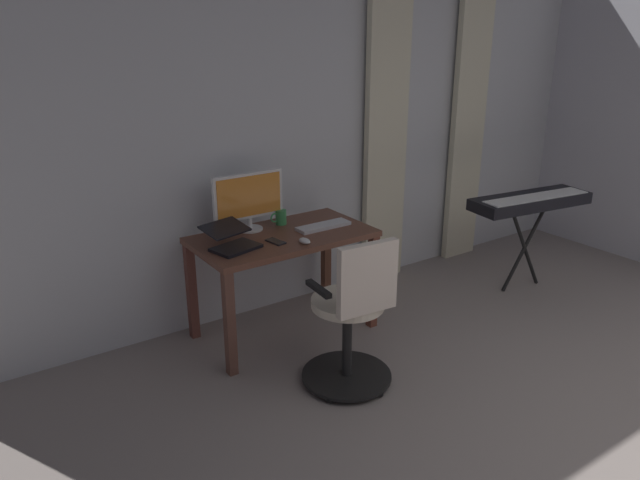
# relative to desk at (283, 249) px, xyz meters

# --- Properties ---
(back_room_partition) EXTENTS (5.66, 0.10, 2.83)m
(back_room_partition) POSITION_rel_desk_xyz_m (-0.64, -0.48, 0.78)
(back_room_partition) COLOR silver
(back_room_partition) RESTS_ON ground
(curtain_left_panel) EXTENTS (0.38, 0.06, 2.52)m
(curtain_left_panel) POSITION_rel_desk_xyz_m (-2.18, -0.37, 0.62)
(curtain_left_panel) COLOR beige
(curtain_left_panel) RESTS_ON ground
(curtain_right_panel) EXTENTS (0.41, 0.06, 2.52)m
(curtain_right_panel) POSITION_rel_desk_xyz_m (-1.22, -0.37, 0.62)
(curtain_right_panel) COLOR beige
(curtain_right_panel) RESTS_ON ground
(desk) EXTENTS (1.22, 0.66, 0.74)m
(desk) POSITION_rel_desk_xyz_m (0.00, 0.00, 0.00)
(desk) COLOR brown
(desk) RESTS_ON ground
(office_chair) EXTENTS (0.56, 0.56, 0.98)m
(office_chair) POSITION_rel_desk_xyz_m (0.03, 0.83, -0.17)
(office_chair) COLOR black
(office_chair) RESTS_ON ground
(computer_monitor) EXTENTS (0.53, 0.18, 0.40)m
(computer_monitor) POSITION_rel_desk_xyz_m (0.14, -0.21, 0.34)
(computer_monitor) COLOR white
(computer_monitor) RESTS_ON desk
(computer_keyboard) EXTENTS (0.40, 0.12, 0.02)m
(computer_keyboard) POSITION_rel_desk_xyz_m (-0.31, 0.04, 0.12)
(computer_keyboard) COLOR silver
(computer_keyboard) RESTS_ON desk
(laptop) EXTENTS (0.35, 0.36, 0.15)m
(laptop) POSITION_rel_desk_xyz_m (0.40, 0.04, 0.16)
(laptop) COLOR black
(laptop) RESTS_ON desk
(computer_mouse) EXTENTS (0.06, 0.10, 0.04)m
(computer_mouse) POSITION_rel_desk_xyz_m (-0.02, 0.24, 0.13)
(computer_mouse) COLOR white
(computer_mouse) RESTS_ON desk
(cell_phone_face_up) EXTENTS (0.09, 0.15, 0.01)m
(cell_phone_face_up) POSITION_rel_desk_xyz_m (0.12, 0.11, 0.11)
(cell_phone_face_up) COLOR #232328
(cell_phone_face_up) RESTS_ON desk
(mug_tea) EXTENTS (0.13, 0.08, 0.11)m
(mug_tea) POSITION_rel_desk_xyz_m (-0.10, -0.19, 0.16)
(mug_tea) COLOR #3D9951
(mug_tea) RESTS_ON desk
(piano_keyboard) EXTENTS (1.07, 0.46, 0.81)m
(piano_keyboard) POSITION_rel_desk_xyz_m (-2.03, 0.48, 0.11)
(piano_keyboard) COLOR black
(piano_keyboard) RESTS_ON ground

